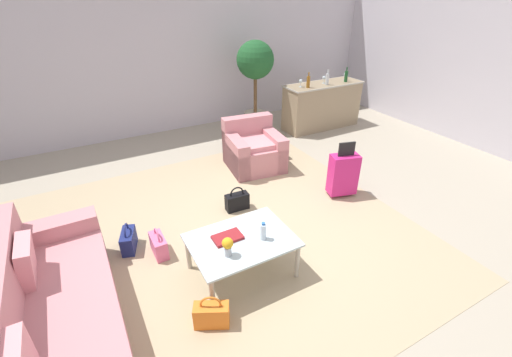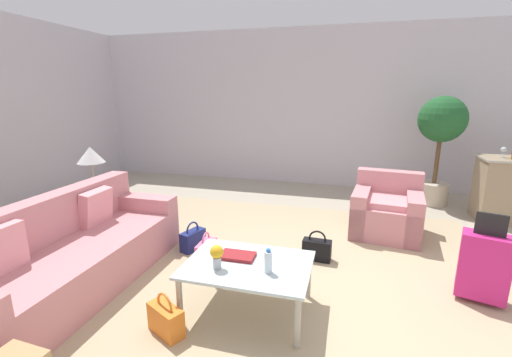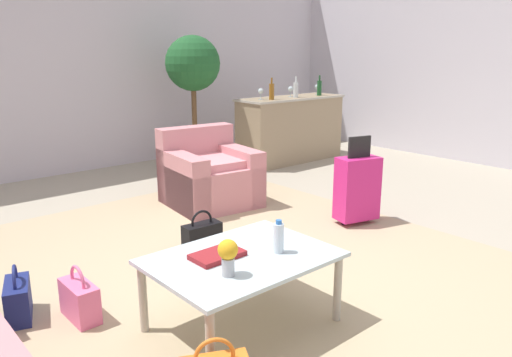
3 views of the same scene
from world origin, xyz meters
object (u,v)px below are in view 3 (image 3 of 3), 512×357
at_px(coffee_table, 242,264).
at_px(bar_console, 291,128).
at_px(water_bottle, 279,238).
at_px(wine_bottle_clear, 296,89).
at_px(wine_glass_right_of_centre, 317,87).
at_px(suitcase_magenta, 357,187).
at_px(handbag_pink, 80,300).
at_px(wine_glass_left_of_centre, 291,89).
at_px(potted_ficus, 193,79).
at_px(flower_vase, 228,254).
at_px(armchair, 208,177).
at_px(handbag_black, 202,237).
at_px(wine_bottle_amber, 272,91).
at_px(wine_bottle_green, 319,88).
at_px(coffee_table_book, 217,255).
at_px(wine_glass_leftmost, 261,92).
at_px(handbag_navy, 18,299).

bearing_deg(coffee_table, bar_console, 41.53).
distance_m(water_bottle, wine_bottle_clear, 4.54).
xyz_separation_m(wine_glass_right_of_centre, suitcase_magenta, (-2.09, -2.42, -0.70)).
bearing_deg(handbag_pink, coffee_table, -45.62).
bearing_deg(wine_glass_right_of_centre, wine_glass_left_of_centre, -179.01).
bearing_deg(potted_ficus, wine_bottle_clear, -28.96).
bearing_deg(suitcase_magenta, flower_vase, -159.05).
height_order(armchair, handbag_black, armchair).
relative_size(wine_bottle_amber, wine_bottle_green, 1.00).
bearing_deg(coffee_table, wine_bottle_clear, 40.64).
distance_m(wine_glass_right_of_centre, wine_bottle_clear, 0.62).
distance_m(armchair, coffee_table_book, 2.53).
height_order(water_bottle, coffee_table_book, water_bottle).
distance_m(wine_glass_right_of_centre, handbag_black, 4.23).
xyz_separation_m(bar_console, wine_glass_left_of_centre, (-0.00, 0.01, 0.57)).
height_order(flower_vase, handbag_black, flower_vase).
relative_size(coffee_table_book, wine_glass_leftmost, 1.95).
height_order(wine_glass_leftmost, wine_glass_right_of_centre, same).
distance_m(coffee_table, handbag_navy, 1.42).
distance_m(flower_vase, wine_bottle_clear, 4.88).
xyz_separation_m(flower_vase, wine_bottle_clear, (3.70, 3.14, 0.49)).
bearing_deg(wine_bottle_clear, wine_glass_leftmost, 168.48).
bearing_deg(wine_bottle_clear, coffee_table, -139.36).
xyz_separation_m(water_bottle, wine_glass_leftmost, (2.71, 3.21, 0.51)).
distance_m(flower_vase, wine_glass_left_of_centre, 4.97).
distance_m(wine_glass_left_of_centre, handbag_pink, 4.93).
bearing_deg(handbag_pink, flower_vase, -60.79).
distance_m(coffee_table, handbag_black, 1.24).
distance_m(coffee_table, potted_ficus, 4.38).
height_order(wine_glass_left_of_centre, handbag_pink, wine_glass_left_of_centre).
relative_size(wine_glass_leftmost, handbag_black, 0.43).
relative_size(handbag_pink, potted_ficus, 0.20).
bearing_deg(bar_console, wine_bottle_green, -12.77).
xyz_separation_m(armchair, wine_glass_right_of_centre, (2.78, 0.96, 0.77)).
height_order(wine_glass_leftmost, handbag_navy, wine_glass_leftmost).
xyz_separation_m(wine_bottle_green, handbag_navy, (-4.98, -2.01, -0.94)).
bearing_deg(water_bottle, suitcase_magenta, 23.96).
bearing_deg(wine_glass_leftmost, suitcase_magenta, -110.74).
xyz_separation_m(water_bottle, flower_vase, (-0.42, -0.05, 0.03)).
relative_size(bar_console, handbag_black, 4.81).
height_order(wine_glass_left_of_centre, wine_bottle_clear, wine_bottle_clear).
distance_m(coffee_table_book, suitcase_magenta, 2.21).
relative_size(wine_glass_left_of_centre, wine_bottle_clear, 0.51).
distance_m(suitcase_magenta, potted_ficus, 3.13).
bearing_deg(wine_glass_leftmost, handbag_pink, -146.66).
distance_m(water_bottle, handbag_navy, 1.67).
xyz_separation_m(wine_bottle_clear, potted_ficus, (-1.28, 0.71, 0.16)).
bearing_deg(wine_glass_left_of_centre, bar_console, -90.00).
height_order(flower_vase, potted_ficus, potted_ficus).
relative_size(wine_glass_left_of_centre, potted_ficus, 0.08).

